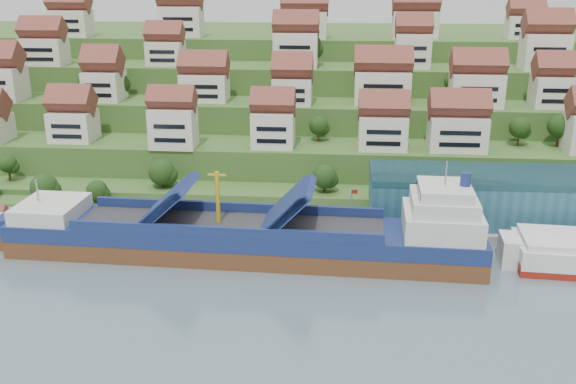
{
  "coord_description": "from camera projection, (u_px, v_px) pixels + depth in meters",
  "views": [
    {
      "loc": [
        15.72,
        -106.91,
        49.74
      ],
      "look_at": [
        5.45,
        14.0,
        8.0
      ],
      "focal_mm": 40.0,
      "sensor_mm": 36.0,
      "label": 1
    }
  ],
  "objects": [
    {
      "name": "hillside",
      "position": [
        294.0,
        96.0,
        212.27
      ],
      "size": [
        260.0,
        128.0,
        31.0
      ],
      "color": "#2D4C1E",
      "rests_on": "ground"
    },
    {
      "name": "cargo_ship",
      "position": [
        256.0,
        238.0,
        117.23
      ],
      "size": [
        86.88,
        16.43,
        19.29
      ],
      "rotation": [
        0.0,
        0.0,
        -0.03
      ],
      "color": "#58321A",
      "rests_on": "ground"
    },
    {
      "name": "warehouse",
      "position": [
        522.0,
        197.0,
        127.68
      ],
      "size": [
        60.0,
        15.0,
        10.0
      ],
      "primitive_type": "cube",
      "color": "#265769",
      "rests_on": "quay"
    },
    {
      "name": "ground",
      "position": [
        252.0,
        257.0,
        118.17
      ],
      "size": [
        300.0,
        300.0,
        0.0
      ],
      "primitive_type": "plane",
      "color": "slate",
      "rests_on": "ground"
    },
    {
      "name": "quay",
      "position": [
        360.0,
        224.0,
        130.34
      ],
      "size": [
        180.0,
        14.0,
        2.2
      ],
      "primitive_type": "cube",
      "color": "gray",
      "rests_on": "ground"
    },
    {
      "name": "flagpole",
      "position": [
        351.0,
        206.0,
        123.9
      ],
      "size": [
        1.28,
        0.16,
        8.0
      ],
      "color": "gray",
      "rests_on": "quay"
    },
    {
      "name": "hillside_village",
      "position": [
        289.0,
        75.0,
        167.27
      ],
      "size": [
        158.66,
        64.06,
        28.96
      ],
      "color": "beige",
      "rests_on": "ground"
    },
    {
      "name": "hillside_trees",
      "position": [
        242.0,
        113.0,
        156.29
      ],
      "size": [
        144.84,
        62.27,
        31.55
      ],
      "color": "#1F3F15",
      "rests_on": "ground"
    }
  ]
}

